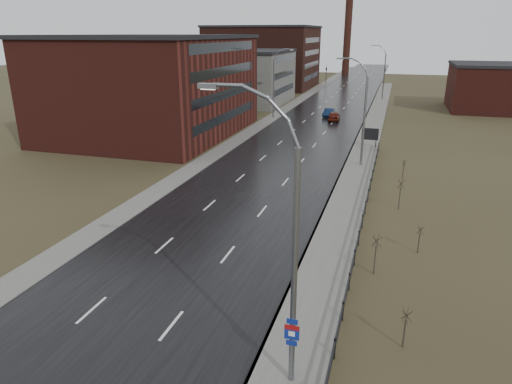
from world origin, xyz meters
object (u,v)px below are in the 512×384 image
Objects in this scene: car_near at (329,113)px; billboard at (370,135)px; car_far at (334,116)px; streetlight_main at (286,250)px.

billboard is at bearing -66.28° from car_near.
car_far is (1.46, -3.86, 0.10)m from car_near.
billboard is 0.62× the size of car_near.
billboard is at bearing 89.16° from streetlight_main.
streetlight_main is 64.68m from car_near.
car_near is 4.13m from car_far.
streetlight_main is 2.97× the size of car_near.
car_far is (-6.81, 17.35, -0.93)m from billboard.
streetlight_main is at bearing -90.84° from billboard.
streetlight_main reaches higher than billboard.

